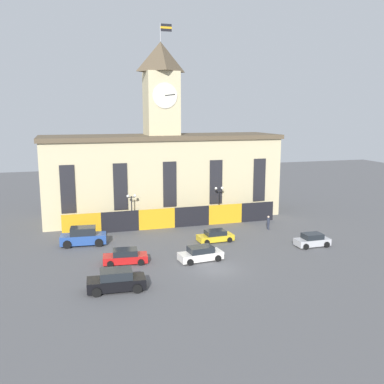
{
  "coord_description": "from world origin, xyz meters",
  "views": [
    {
      "loc": [
        -13.58,
        -36.98,
        14.86
      ],
      "look_at": [
        0.0,
        8.09,
        6.17
      ],
      "focal_mm": 40.0,
      "sensor_mm": 36.0,
      "label": 1
    }
  ],
  "objects_px": {
    "street_lamp_far_right": "(132,203)",
    "car_white_taxi": "(201,254)",
    "car_blue_van": "(83,237)",
    "car_silver_hatch": "(312,240)",
    "car_yellow_coupe": "(215,236)",
    "street_lamp_far_left": "(219,196)",
    "car_black_suv": "(116,281)",
    "car_red_sedan": "(125,257)",
    "pedestrian": "(268,222)"
  },
  "relations": [
    {
      "from": "car_silver_hatch",
      "to": "car_white_taxi",
      "type": "relative_size",
      "value": 0.84
    },
    {
      "from": "car_silver_hatch",
      "to": "car_red_sedan",
      "type": "distance_m",
      "value": 21.09
    },
    {
      "from": "car_silver_hatch",
      "to": "car_yellow_coupe",
      "type": "xyz_separation_m",
      "value": [
        -9.88,
        4.96,
        -0.07
      ]
    },
    {
      "from": "car_blue_van",
      "to": "car_yellow_coupe",
      "type": "distance_m",
      "value": 15.24
    },
    {
      "from": "car_black_suv",
      "to": "car_red_sedan",
      "type": "height_order",
      "value": "car_black_suv"
    },
    {
      "from": "car_black_suv",
      "to": "car_white_taxi",
      "type": "bearing_deg",
      "value": -147.58
    },
    {
      "from": "street_lamp_far_right",
      "to": "car_white_taxi",
      "type": "bearing_deg",
      "value": -71.86
    },
    {
      "from": "street_lamp_far_right",
      "to": "car_blue_van",
      "type": "distance_m",
      "value": 8.88
    },
    {
      "from": "car_black_suv",
      "to": "car_blue_van",
      "type": "bearing_deg",
      "value": -77.85
    },
    {
      "from": "street_lamp_far_right",
      "to": "street_lamp_far_left",
      "type": "relative_size",
      "value": 0.92
    },
    {
      "from": "car_silver_hatch",
      "to": "pedestrian",
      "type": "bearing_deg",
      "value": -79.09
    },
    {
      "from": "car_yellow_coupe",
      "to": "pedestrian",
      "type": "height_order",
      "value": "pedestrian"
    },
    {
      "from": "car_blue_van",
      "to": "car_white_taxi",
      "type": "relative_size",
      "value": 1.13
    },
    {
      "from": "car_black_suv",
      "to": "car_yellow_coupe",
      "type": "relative_size",
      "value": 1.17
    },
    {
      "from": "car_black_suv",
      "to": "car_blue_van",
      "type": "relative_size",
      "value": 0.95
    },
    {
      "from": "car_black_suv",
      "to": "pedestrian",
      "type": "distance_m",
      "value": 25.35
    },
    {
      "from": "car_yellow_coupe",
      "to": "pedestrian",
      "type": "bearing_deg",
      "value": 16.28
    },
    {
      "from": "car_silver_hatch",
      "to": "car_white_taxi",
      "type": "distance_m",
      "value": 13.63
    },
    {
      "from": "car_white_taxi",
      "to": "car_black_suv",
      "type": "bearing_deg",
      "value": -157.0
    },
    {
      "from": "street_lamp_far_left",
      "to": "car_yellow_coupe",
      "type": "height_order",
      "value": "street_lamp_far_left"
    },
    {
      "from": "car_black_suv",
      "to": "car_white_taxi",
      "type": "relative_size",
      "value": 1.08
    },
    {
      "from": "street_lamp_far_left",
      "to": "car_white_taxi",
      "type": "bearing_deg",
      "value": -116.84
    },
    {
      "from": "street_lamp_far_right",
      "to": "car_blue_van",
      "type": "xyz_separation_m",
      "value": [
        -6.46,
        -5.61,
        -2.35
      ]
    },
    {
      "from": "street_lamp_far_right",
      "to": "car_white_taxi",
      "type": "xyz_separation_m",
      "value": [
        4.75,
        -14.51,
        -2.62
      ]
    },
    {
      "from": "street_lamp_far_right",
      "to": "street_lamp_far_left",
      "type": "height_order",
      "value": "street_lamp_far_left"
    },
    {
      "from": "street_lamp_far_left",
      "to": "car_yellow_coupe",
      "type": "xyz_separation_m",
      "value": [
        -3.63,
        -8.64,
        -2.95
      ]
    },
    {
      "from": "car_black_suv",
      "to": "car_yellow_coupe",
      "type": "bearing_deg",
      "value": -136.06
    },
    {
      "from": "car_white_taxi",
      "to": "pedestrian",
      "type": "xyz_separation_m",
      "value": [
        12.08,
        8.83,
        0.29
      ]
    },
    {
      "from": "street_lamp_far_right",
      "to": "pedestrian",
      "type": "xyz_separation_m",
      "value": [
        16.83,
        -5.68,
        -2.33
      ]
    },
    {
      "from": "car_black_suv",
      "to": "pedestrian",
      "type": "height_order",
      "value": "pedestrian"
    },
    {
      "from": "car_red_sedan",
      "to": "car_white_taxi",
      "type": "xyz_separation_m",
      "value": [
        7.49,
        -1.45,
        0.02
      ]
    },
    {
      "from": "street_lamp_far_left",
      "to": "car_blue_van",
      "type": "height_order",
      "value": "street_lamp_far_left"
    },
    {
      "from": "car_blue_van",
      "to": "car_white_taxi",
      "type": "xyz_separation_m",
      "value": [
        11.22,
        -8.9,
        -0.27
      ]
    },
    {
      "from": "street_lamp_far_right",
      "to": "car_blue_van",
      "type": "relative_size",
      "value": 0.85
    },
    {
      "from": "car_red_sedan",
      "to": "car_blue_van",
      "type": "bearing_deg",
      "value": -57.4
    },
    {
      "from": "street_lamp_far_left",
      "to": "car_blue_van",
      "type": "bearing_deg",
      "value": -163.17
    },
    {
      "from": "street_lamp_far_left",
      "to": "car_blue_van",
      "type": "distance_m",
      "value": 19.57
    },
    {
      "from": "car_white_taxi",
      "to": "pedestrian",
      "type": "relative_size",
      "value": 2.57
    },
    {
      "from": "car_white_taxi",
      "to": "car_yellow_coupe",
      "type": "relative_size",
      "value": 1.08
    },
    {
      "from": "car_black_suv",
      "to": "car_white_taxi",
      "type": "distance_m",
      "value": 10.44
    },
    {
      "from": "car_white_taxi",
      "to": "car_yellow_coupe",
      "type": "height_order",
      "value": "car_white_taxi"
    },
    {
      "from": "street_lamp_far_right",
      "to": "car_red_sedan",
      "type": "bearing_deg",
      "value": -101.81
    },
    {
      "from": "pedestrian",
      "to": "street_lamp_far_right",
      "type": "bearing_deg",
      "value": 153.63
    },
    {
      "from": "street_lamp_far_left",
      "to": "pedestrian",
      "type": "xyz_separation_m",
      "value": [
        4.73,
        -5.68,
        -2.59
      ]
    },
    {
      "from": "pedestrian",
      "to": "car_yellow_coupe",
      "type": "bearing_deg",
      "value": -168.22
    },
    {
      "from": "car_black_suv",
      "to": "car_blue_van",
      "type": "xyz_separation_m",
      "value": [
        -2.06,
        13.91,
        0.13
      ]
    },
    {
      "from": "car_silver_hatch",
      "to": "car_black_suv",
      "type": "bearing_deg",
      "value": 14.65
    },
    {
      "from": "car_red_sedan",
      "to": "pedestrian",
      "type": "bearing_deg",
      "value": -153.29
    },
    {
      "from": "street_lamp_far_right",
      "to": "car_white_taxi",
      "type": "relative_size",
      "value": 0.97
    },
    {
      "from": "car_blue_van",
      "to": "street_lamp_far_right",
      "type": "bearing_deg",
      "value": -133.54
    }
  ]
}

